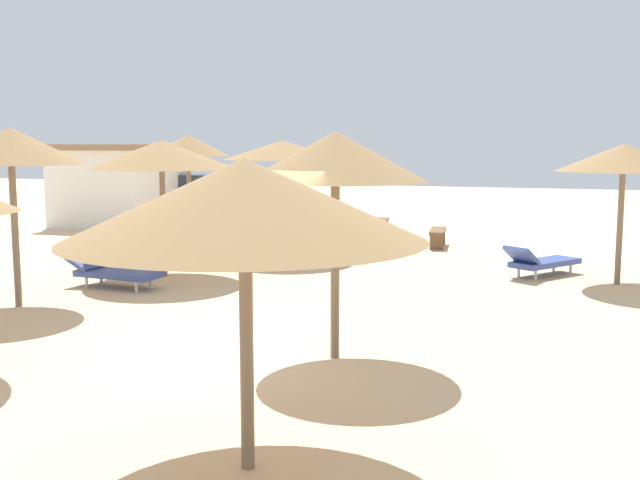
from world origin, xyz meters
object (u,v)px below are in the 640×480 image
(lounger_5, at_px, (112,272))
(beach_cabana, at_px, (120,184))
(parasol_6, at_px, (335,157))
(parasol_4, at_px, (624,158))
(parasol_7, at_px, (245,200))
(bench_1, at_px, (438,234))
(parked_car, at_px, (190,199))
(parasol_9, at_px, (161,155))
(parasol_8, at_px, (188,147))
(lounger_4, at_px, (541,262))
(lounger_2, at_px, (320,236))
(parasol_5, at_px, (10,147))
(parasol_2, at_px, (282,150))
(bench_0, at_px, (381,224))

(lounger_5, bearing_deg, beach_cabana, 122.75)
(parasol_6, bearing_deg, parasol_4, 60.18)
(parasol_7, xyz_separation_m, bench_1, (-0.78, 14.43, -2.00))
(lounger_5, height_order, parked_car, parked_car)
(parasol_9, relative_size, lounger_5, 1.59)
(parasol_8, xyz_separation_m, parked_car, (-3.10, 5.68, -1.89))
(parasol_9, distance_m, lounger_4, 8.38)
(parasol_8, bearing_deg, parasol_4, -11.60)
(parasol_7, xyz_separation_m, parked_car, (-10.42, 18.12, -1.53))
(parasol_6, distance_m, parasol_8, 11.41)
(lounger_2, bearing_deg, bench_1, 21.78)
(parasol_5, height_order, lounger_4, parasol_5)
(parasol_7, distance_m, parasol_9, 9.81)
(lounger_4, distance_m, lounger_5, 8.92)
(lounger_5, height_order, bench_1, lounger_5)
(parasol_5, distance_m, parasol_7, 7.99)
(lounger_2, height_order, lounger_5, lounger_2)
(parasol_2, bearing_deg, beach_cabana, 148.75)
(lounger_5, distance_m, beach_cabana, 11.71)
(lounger_4, xyz_separation_m, bench_1, (-2.86, 3.79, 0.03))
(lounger_4, bearing_deg, parasol_2, 171.29)
(bench_0, distance_m, beach_cabana, 9.36)
(parked_car, bearing_deg, bench_1, -20.95)
(lounger_5, bearing_deg, parked_car, 111.51)
(parasol_6, bearing_deg, parked_car, 124.65)
(parasol_4, xyz_separation_m, parked_car, (-14.00, 7.92, -1.71))
(parasol_7, distance_m, bench_1, 14.59)
(parasol_2, height_order, lounger_4, parasol_2)
(parasol_4, relative_size, parasol_9, 0.90)
(parasol_9, height_order, beach_cabana, parasol_9)
(parasol_5, relative_size, parasol_6, 1.04)
(lounger_5, relative_size, parked_car, 0.47)
(parasol_8, relative_size, lounger_2, 1.59)
(lounger_4, height_order, parked_car, parked_car)
(bench_0, height_order, parked_car, parked_car)
(parasol_4, distance_m, lounger_2, 8.27)
(parasol_2, relative_size, parked_car, 0.70)
(parasol_4, bearing_deg, lounger_4, 163.83)
(parasol_4, height_order, bench_1, parasol_4)
(bench_0, relative_size, parked_car, 0.37)
(parasol_9, distance_m, bench_1, 8.26)
(bench_0, relative_size, beach_cabana, 0.39)
(parasol_5, relative_size, parasol_7, 1.00)
(parasol_5, relative_size, parasol_9, 0.99)
(bench_1, bearing_deg, parked_car, 159.05)
(parasol_4, height_order, beach_cabana, parasol_4)
(lounger_2, relative_size, beach_cabana, 0.49)
(parasol_9, bearing_deg, parked_car, 115.79)
(parasol_4, relative_size, lounger_4, 1.47)
(parasol_4, height_order, parasol_9, parasol_9)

